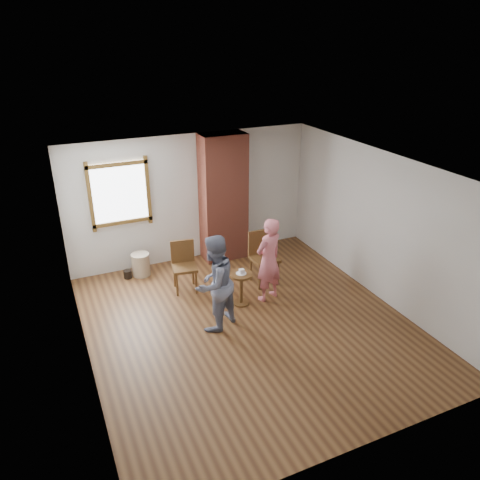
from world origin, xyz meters
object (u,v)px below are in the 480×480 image
at_px(dining_chair_left, 184,263).
at_px(side_table, 241,284).
at_px(stoneware_crock, 141,264).
at_px(man, 214,283).
at_px(person_pink, 269,260).
at_px(dining_chair_right, 263,254).

height_order(dining_chair_left, side_table, dining_chair_left).
bearing_deg(stoneware_crock, man, -72.90).
distance_m(stoneware_crock, person_pink, 2.63).
bearing_deg(side_table, man, -145.78).
xyz_separation_m(stoneware_crock, dining_chair_left, (0.62, -0.84, 0.29)).
bearing_deg(dining_chair_left, side_table, -42.70).
bearing_deg(dining_chair_right, side_table, -140.52).
distance_m(dining_chair_left, side_table, 1.19).
relative_size(side_table, person_pink, 0.39).
bearing_deg(dining_chair_left, person_pink, -28.17).
bearing_deg(side_table, dining_chair_right, 39.68).
xyz_separation_m(stoneware_crock, man, (0.68, -2.22, 0.57)).
xyz_separation_m(side_table, person_pink, (0.51, -0.02, 0.36)).
relative_size(dining_chair_right, side_table, 1.67).
xyz_separation_m(stoneware_crock, side_table, (1.35, -1.77, 0.18)).
bearing_deg(dining_chair_right, stoneware_crock, 149.82).
height_order(side_table, person_pink, person_pink).
bearing_deg(side_table, person_pink, -2.11).
distance_m(dining_chair_right, person_pink, 0.66).
bearing_deg(man, side_table, -175.08).
relative_size(stoneware_crock, person_pink, 0.29).
distance_m(dining_chair_right, side_table, 0.93).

